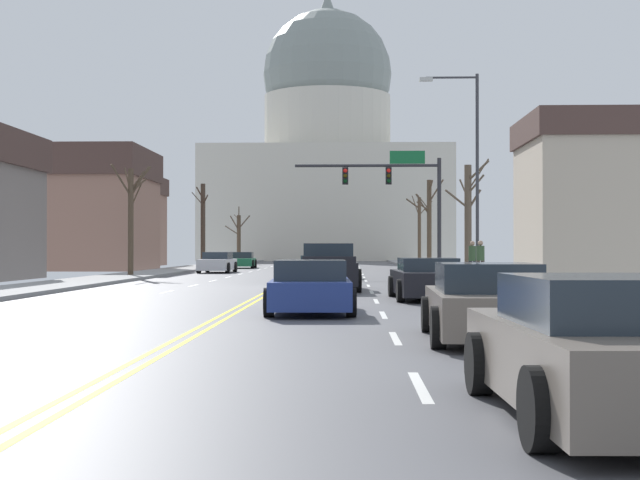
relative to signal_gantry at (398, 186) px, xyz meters
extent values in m
cube|color=#505055|center=(-5.37, -14.73, -4.87)|extent=(14.00, 180.00, 0.06)
cube|color=yellow|center=(-5.49, -14.73, -4.84)|extent=(0.10, 176.40, 0.00)
cube|color=yellow|center=(-5.25, -14.73, -4.84)|extent=(0.10, 176.40, 0.00)
cube|color=silver|center=(-1.87, -38.83, -4.84)|extent=(0.12, 2.20, 0.00)
cube|color=silver|center=(-1.87, -33.63, -4.84)|extent=(0.12, 2.20, 0.00)
cube|color=silver|center=(-1.87, -28.43, -4.84)|extent=(0.12, 2.20, 0.00)
cube|color=silver|center=(-1.87, -23.23, -4.84)|extent=(0.12, 2.20, 0.00)
cube|color=silver|center=(-1.87, -18.03, -4.84)|extent=(0.12, 2.20, 0.00)
cube|color=silver|center=(-1.87, -12.83, -4.84)|extent=(0.12, 2.20, 0.00)
cube|color=silver|center=(-1.87, -7.63, -4.84)|extent=(0.12, 2.20, 0.00)
cube|color=silver|center=(-1.87, -2.43, -4.84)|extent=(0.12, 2.20, 0.00)
cube|color=silver|center=(-1.87, 2.77, -4.84)|extent=(0.12, 2.20, 0.00)
cube|color=silver|center=(-1.87, 7.97, -4.84)|extent=(0.12, 2.20, 0.00)
cube|color=silver|center=(-1.87, 13.17, -4.84)|extent=(0.12, 2.20, 0.00)
cube|color=silver|center=(-1.87, 18.37, -4.84)|extent=(0.12, 2.20, 0.00)
cube|color=silver|center=(-1.87, 23.57, -4.84)|extent=(0.12, 2.20, 0.00)
cube|color=silver|center=(-1.87, 28.77, -4.84)|extent=(0.12, 2.20, 0.00)
cube|color=silver|center=(-1.87, 33.97, -4.84)|extent=(0.12, 2.20, 0.00)
cube|color=silver|center=(-1.87, 39.17, -4.84)|extent=(0.12, 2.20, 0.00)
cube|color=silver|center=(-1.87, 44.37, -4.84)|extent=(0.12, 2.20, 0.00)
cube|color=silver|center=(-1.87, 49.57, -4.84)|extent=(0.12, 2.20, 0.00)
cube|color=silver|center=(-8.87, -28.43, -4.84)|extent=(0.12, 2.20, 0.00)
cube|color=silver|center=(-8.87, -23.23, -4.84)|extent=(0.12, 2.20, 0.00)
cube|color=silver|center=(-8.87, -18.03, -4.84)|extent=(0.12, 2.20, 0.00)
cube|color=silver|center=(-8.87, -12.83, -4.84)|extent=(0.12, 2.20, 0.00)
cube|color=silver|center=(-8.87, -7.63, -4.84)|extent=(0.12, 2.20, 0.00)
cube|color=silver|center=(-8.87, -2.43, -4.84)|extent=(0.12, 2.20, 0.00)
cube|color=silver|center=(-8.87, 2.77, -4.84)|extent=(0.12, 2.20, 0.00)
cube|color=silver|center=(-8.87, 7.97, -4.84)|extent=(0.12, 2.20, 0.00)
cube|color=silver|center=(-8.87, 13.17, -4.84)|extent=(0.12, 2.20, 0.00)
cube|color=silver|center=(-8.87, 18.37, -4.84)|extent=(0.12, 2.20, 0.00)
cube|color=silver|center=(-8.87, 23.57, -4.84)|extent=(0.12, 2.20, 0.00)
cube|color=silver|center=(-8.87, 28.77, -4.84)|extent=(0.12, 2.20, 0.00)
cube|color=silver|center=(-8.87, 33.97, -4.84)|extent=(0.12, 2.20, 0.00)
cube|color=silver|center=(-8.87, 39.17, -4.84)|extent=(0.12, 2.20, 0.00)
cube|color=silver|center=(-8.87, 44.37, -4.84)|extent=(0.12, 2.20, 0.00)
cube|color=silver|center=(-8.87, 49.57, -4.84)|extent=(0.12, 2.20, 0.00)
cube|color=gray|center=(3.13, -14.73, -4.77)|extent=(3.00, 180.00, 0.14)
cube|color=gray|center=(-13.87, -14.73, -4.77)|extent=(3.00, 180.00, 0.14)
cylinder|color=#28282D|center=(2.23, 0.01, -1.59)|extent=(0.22, 0.22, 6.22)
cylinder|color=#28282D|center=(-1.67, 0.01, 1.12)|extent=(7.80, 0.16, 0.16)
cube|color=black|center=(-0.50, 0.01, 0.56)|extent=(0.32, 0.28, 0.92)
sphere|color=red|center=(-0.50, -0.15, 0.84)|extent=(0.22, 0.22, 0.22)
sphere|color=#332B05|center=(-0.50, -0.15, 0.56)|extent=(0.22, 0.22, 0.22)
sphere|color=black|center=(-0.50, -0.15, 0.28)|extent=(0.22, 0.22, 0.22)
cube|color=black|center=(-2.84, 0.01, 0.56)|extent=(0.32, 0.28, 0.92)
sphere|color=red|center=(-2.84, -0.15, 0.84)|extent=(0.22, 0.22, 0.22)
sphere|color=#332B05|center=(-2.84, -0.15, 0.56)|extent=(0.22, 0.22, 0.22)
sphere|color=black|center=(-2.84, -0.15, 0.28)|extent=(0.22, 0.22, 0.22)
cube|color=#146033|center=(0.52, 0.03, 1.57)|extent=(1.90, 0.06, 0.70)
cylinder|color=#333338|center=(2.83, -10.15, -0.30)|extent=(0.14, 0.14, 8.80)
cylinder|color=#333338|center=(1.75, -10.15, 3.95)|extent=(2.18, 0.09, 0.09)
cube|color=#B2B2AD|center=(0.66, -10.15, 3.88)|extent=(0.56, 0.24, 0.16)
cube|color=beige|center=(-5.37, 64.08, 1.95)|extent=(29.80, 20.72, 13.57)
cylinder|color=beige|center=(-5.37, 64.08, 12.22)|extent=(15.81, 15.81, 6.99)
sphere|color=gray|center=(-5.37, 64.08, 18.54)|extent=(16.11, 16.11, 16.11)
cone|color=gray|center=(-5.37, 64.08, 27.80)|extent=(1.80, 1.80, 2.40)
cube|color=black|center=(-3.34, -3.73, -4.35)|extent=(1.80, 4.66, 0.66)
cube|color=#232D38|center=(-3.35, -4.16, -3.82)|extent=(1.56, 2.00, 0.41)
cylinder|color=black|center=(-4.21, -2.28, -4.52)|extent=(0.22, 0.64, 0.64)
cylinder|color=black|center=(-2.45, -2.29, -4.52)|extent=(0.22, 0.64, 0.64)
cylinder|color=black|center=(-4.23, -5.16, -4.52)|extent=(0.22, 0.64, 0.64)
cylinder|color=black|center=(-2.47, -5.18, -4.52)|extent=(0.22, 0.64, 0.64)
cube|color=#1E7247|center=(-3.77, -10.76, -4.36)|extent=(1.90, 4.43, 0.65)
cube|color=#232D38|center=(-3.77, -11.11, -3.84)|extent=(1.65, 2.14, 0.39)
cylinder|color=black|center=(-4.68, -9.38, -4.52)|extent=(0.23, 0.64, 0.64)
cylinder|color=black|center=(-2.83, -9.40, -4.52)|extent=(0.23, 0.64, 0.64)
cylinder|color=black|center=(-4.71, -12.12, -4.52)|extent=(0.23, 0.64, 0.64)
cylinder|color=black|center=(-2.86, -12.14, -4.52)|extent=(0.23, 0.64, 0.64)
cube|color=black|center=(-3.37, -16.64, -4.22)|extent=(2.09, 5.34, 0.79)
cube|color=#1E2833|center=(-3.39, -15.91, -3.50)|extent=(1.82, 1.85, 0.66)
cube|color=black|center=(-3.28, -19.22, -3.72)|extent=(1.77, 0.16, 0.22)
cylinder|color=black|center=(-4.38, -15.09, -4.44)|extent=(0.31, 0.81, 0.80)
cylinder|color=black|center=(-2.46, -15.03, -4.44)|extent=(0.31, 0.81, 0.80)
cylinder|color=black|center=(-4.28, -18.26, -4.44)|extent=(0.31, 0.81, 0.80)
cylinder|color=black|center=(-2.36, -18.19, -4.44)|extent=(0.31, 0.81, 0.80)
cube|color=black|center=(-0.35, -22.23, -4.34)|extent=(1.96, 4.76, 0.67)
cube|color=#232D38|center=(-0.34, -22.37, -3.82)|extent=(1.66, 2.04, 0.38)
cylinder|color=black|center=(-1.30, -20.81, -4.52)|extent=(0.24, 0.65, 0.64)
cylinder|color=black|center=(0.51, -20.75, -4.52)|extent=(0.24, 0.65, 0.64)
cylinder|color=black|center=(-1.20, -23.72, -4.52)|extent=(0.24, 0.65, 0.64)
cylinder|color=black|center=(0.60, -23.66, -4.52)|extent=(0.24, 0.65, 0.64)
cube|color=navy|center=(-3.53, -27.73, -4.37)|extent=(1.94, 4.50, 0.62)
cube|color=#232D38|center=(-3.51, -28.17, -3.84)|extent=(1.64, 2.19, 0.45)
cylinder|color=black|center=(-4.47, -26.39, -4.52)|extent=(0.24, 0.65, 0.64)
cylinder|color=black|center=(-2.68, -26.33, -4.52)|extent=(0.24, 0.65, 0.64)
cylinder|color=black|center=(-4.37, -29.14, -4.52)|extent=(0.24, 0.65, 0.64)
cylinder|color=black|center=(-2.59, -29.08, -4.52)|extent=(0.24, 0.65, 0.64)
cube|color=#6B6056|center=(-0.41, -33.89, -4.36)|extent=(1.85, 4.35, 0.64)
cube|color=#232D38|center=(-0.41, -34.00, -3.81)|extent=(1.58, 2.17, 0.46)
cylinder|color=black|center=(-1.23, -32.53, -4.52)|extent=(0.24, 0.65, 0.64)
cylinder|color=black|center=(0.49, -32.58, -4.52)|extent=(0.24, 0.65, 0.64)
cylinder|color=black|center=(-1.31, -35.20, -4.52)|extent=(0.24, 0.65, 0.64)
cylinder|color=black|center=(0.41, -35.25, -4.52)|extent=(0.24, 0.65, 0.64)
cube|color=#6B6056|center=(-0.36, -40.62, -4.34)|extent=(1.91, 4.25, 0.68)
cube|color=#232D38|center=(-0.36, -40.75, -3.79)|extent=(1.64, 2.10, 0.42)
cylinder|color=black|center=(-1.30, -39.34, -4.52)|extent=(0.24, 0.65, 0.64)
cylinder|color=black|center=(-1.23, -41.95, -4.52)|extent=(0.24, 0.65, 0.64)
cube|color=silver|center=(-10.69, 6.08, -4.34)|extent=(1.85, 4.66, 0.67)
cube|color=#232D38|center=(-10.68, 6.26, -3.80)|extent=(1.58, 2.19, 0.43)
cylinder|color=black|center=(-9.85, 4.63, -4.52)|extent=(0.23, 0.64, 0.64)
cylinder|color=black|center=(-11.59, 4.67, -4.52)|extent=(0.23, 0.64, 0.64)
cylinder|color=black|center=(-9.78, 7.50, -4.52)|extent=(0.23, 0.64, 0.64)
cylinder|color=black|center=(-11.52, 7.54, -4.52)|extent=(0.23, 0.64, 0.64)
cube|color=#1E7247|center=(-10.66, 18.23, -4.39)|extent=(1.96, 4.43, 0.58)
cube|color=#232D38|center=(-10.67, 18.41, -3.87)|extent=(1.67, 1.95, 0.46)
cylinder|color=black|center=(-9.70, 16.90, -4.52)|extent=(0.24, 0.65, 0.64)
cylinder|color=black|center=(-11.53, 16.84, -4.52)|extent=(0.24, 0.65, 0.64)
cylinder|color=black|center=(-9.79, 19.61, -4.52)|extent=(0.24, 0.65, 0.64)
cylinder|color=black|center=(-11.61, 19.56, -4.52)|extent=(0.24, 0.65, 0.64)
cube|color=#8C6656|center=(-22.80, 26.97, -1.81)|extent=(8.15, 6.71, 6.06)
cube|color=#47332D|center=(-22.80, 26.97, 1.96)|extent=(8.48, 6.98, 1.47)
cube|color=#8C6656|center=(-21.10, 12.58, -1.73)|extent=(9.12, 9.09, 6.22)
cube|color=#47332D|center=(-21.10, 12.58, 2.41)|extent=(9.48, 9.45, 2.05)
cube|color=#B2A38E|center=(12.81, 4.41, -1.03)|extent=(10.04, 8.59, 7.61)
cube|color=#47332D|center=(12.81, 4.41, 3.56)|extent=(10.44, 8.93, 1.58)
cylinder|color=#4C3D2D|center=(2.75, 20.39, -2.07)|extent=(0.26, 0.26, 5.25)
cylinder|color=#4C3D2D|center=(2.26, 20.51, 0.07)|extent=(1.08, 0.37, 0.85)
cylinder|color=#4C3D2D|center=(2.81, 20.89, 0.00)|extent=(0.22, 1.08, 0.90)
cylinder|color=#4C3D2D|center=(3.25, 20.44, -0.27)|extent=(1.04, 0.17, 1.12)
cylinder|color=#4C3D2D|center=(2.44, 19.96, -0.17)|extent=(0.70, 0.93, 1.61)
cylinder|color=#423328|center=(-13.54, 18.12, -1.62)|extent=(0.35, 0.35, 6.17)
cylinder|color=#423328|center=(-13.66, 18.52, 0.46)|extent=(0.38, 0.91, 0.94)
cylinder|color=#423328|center=(-13.96, 18.10, 0.35)|extent=(0.88, 0.10, 1.00)
cylinder|color=#423328|center=(-13.60, 18.56, -0.16)|extent=(0.21, 0.94, 0.53)
cylinder|color=#423328|center=(-13.85, 18.53, 0.81)|extent=(0.75, 0.95, 0.98)
cylinder|color=#423328|center=(-13.32, 17.85, 0.23)|extent=(0.56, 0.66, 0.80)
cylinder|color=brown|center=(3.25, -3.99, -1.96)|extent=(0.35, 0.35, 5.47)
cylinder|color=brown|center=(3.67, -4.53, 0.42)|extent=(0.97, 1.18, 0.99)
cylinder|color=brown|center=(2.66, -4.37, -0.94)|extent=(1.29, 0.87, 0.92)
cylinder|color=brown|center=(3.58, -4.35, -0.22)|extent=(0.79, 0.84, 0.95)
cylinder|color=brown|center=(3.10, -3.60, -0.39)|extent=(0.40, 0.87, 1.05)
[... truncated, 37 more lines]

